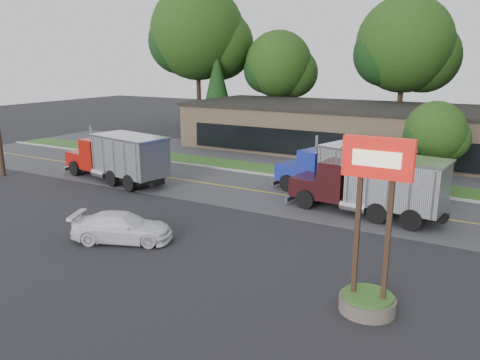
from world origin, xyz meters
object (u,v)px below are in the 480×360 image
at_px(dump_truck_blue, 347,171).
at_px(dump_truck_maroon, 375,184).
at_px(bilo_sign, 371,255).
at_px(dump_truck_red, 119,156).
at_px(rally_car, 122,227).

distance_m(dump_truck_blue, dump_truck_maroon, 3.17).
distance_m(bilo_sign, dump_truck_maroon, 10.51).
xyz_separation_m(dump_truck_red, rally_car, (8.04, -8.31, -1.13)).
xyz_separation_m(dump_truck_blue, rally_car, (-7.05, -11.80, -1.13)).
relative_size(dump_truck_blue, rally_car, 1.90).
height_order(bilo_sign, dump_truck_red, bilo_sign).
bearing_deg(dump_truck_red, dump_truck_maroon, -165.00).
bearing_deg(dump_truck_red, dump_truck_blue, -156.12).
bearing_deg(dump_truck_maroon, bilo_sign, 110.03).
height_order(dump_truck_blue, rally_car, dump_truck_blue).
distance_m(dump_truck_maroon, rally_car, 13.39).
relative_size(bilo_sign, dump_truck_blue, 0.67).
bearing_deg(dump_truck_red, rally_car, 144.93).
xyz_separation_m(bilo_sign, rally_car, (-11.69, 0.67, -1.35)).
height_order(dump_truck_blue, dump_truck_maroon, same).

